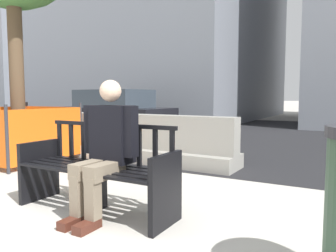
{
  "coord_description": "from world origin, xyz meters",
  "views": [
    {
      "loc": [
        2.42,
        -1.69,
        1.15
      ],
      "look_at": [
        0.21,
        2.25,
        0.75
      ],
      "focal_mm": 35.0,
      "sensor_mm": 36.0,
      "label": 1
    }
  ],
  "objects_px": {
    "seated_person": "(106,145)",
    "car_sedan_mid": "(112,111)",
    "street_bench": "(97,172)",
    "jersey_barrier_centre": "(180,145)",
    "jersey_barrier_left": "(82,137)",
    "construction_fence": "(19,132)"
  },
  "relations": [
    {
      "from": "street_bench",
      "to": "car_sedan_mid",
      "type": "height_order",
      "value": "car_sedan_mid"
    },
    {
      "from": "construction_fence",
      "to": "seated_person",
      "type": "bearing_deg",
      "value": -23.66
    },
    {
      "from": "street_bench",
      "to": "jersey_barrier_centre",
      "type": "distance_m",
      "value": 2.43
    },
    {
      "from": "street_bench",
      "to": "seated_person",
      "type": "bearing_deg",
      "value": -18.3
    },
    {
      "from": "jersey_barrier_centre",
      "to": "car_sedan_mid",
      "type": "xyz_separation_m",
      "value": [
        -4.12,
        3.29,
        0.35
      ]
    },
    {
      "from": "seated_person",
      "to": "car_sedan_mid",
      "type": "relative_size",
      "value": 0.32
    },
    {
      "from": "seated_person",
      "to": "jersey_barrier_left",
      "type": "xyz_separation_m",
      "value": [
        -2.68,
        2.45,
        -0.35
      ]
    },
    {
      "from": "jersey_barrier_left",
      "to": "construction_fence",
      "type": "height_order",
      "value": "construction_fence"
    },
    {
      "from": "seated_person",
      "to": "construction_fence",
      "type": "distance_m",
      "value": 3.46
    },
    {
      "from": "seated_person",
      "to": "street_bench",
      "type": "bearing_deg",
      "value": 161.7
    },
    {
      "from": "jersey_barrier_centre",
      "to": "car_sedan_mid",
      "type": "height_order",
      "value": "car_sedan_mid"
    },
    {
      "from": "seated_person",
      "to": "car_sedan_mid",
      "type": "distance_m",
      "value": 7.36
    },
    {
      "from": "jersey_barrier_centre",
      "to": "jersey_barrier_left",
      "type": "relative_size",
      "value": 1.01
    },
    {
      "from": "street_bench",
      "to": "construction_fence",
      "type": "bearing_deg",
      "value": 156.04
    },
    {
      "from": "jersey_barrier_centre",
      "to": "jersey_barrier_left",
      "type": "distance_m",
      "value": 2.21
    },
    {
      "from": "seated_person",
      "to": "jersey_barrier_centre",
      "type": "distance_m",
      "value": 2.54
    },
    {
      "from": "seated_person",
      "to": "construction_fence",
      "type": "xyz_separation_m",
      "value": [
        -3.17,
        1.39,
        -0.17
      ]
    },
    {
      "from": "jersey_barrier_left",
      "to": "car_sedan_mid",
      "type": "xyz_separation_m",
      "value": [
        -1.91,
        3.31,
        0.35
      ]
    },
    {
      "from": "seated_person",
      "to": "jersey_barrier_left",
      "type": "relative_size",
      "value": 0.66
    },
    {
      "from": "jersey_barrier_left",
      "to": "construction_fence",
      "type": "xyz_separation_m",
      "value": [
        -0.49,
        -1.06,
        0.18
      ]
    },
    {
      "from": "seated_person",
      "to": "jersey_barrier_centre",
      "type": "bearing_deg",
      "value": 100.7
    },
    {
      "from": "seated_person",
      "to": "jersey_barrier_centre",
      "type": "height_order",
      "value": "seated_person"
    }
  ]
}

